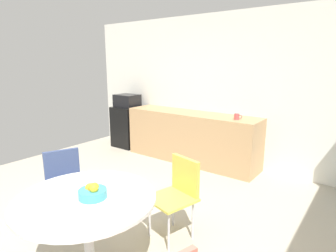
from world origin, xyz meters
TOP-DOWN VIEW (x-y plane):
  - ground_plane at (0.00, 0.00)m, footprint 6.00×6.00m
  - wall_back at (0.00, 3.00)m, footprint 6.00×0.10m
  - counter_block at (-0.46, 2.65)m, footprint 2.50×0.60m
  - mini_fridge at (-2.05, 2.65)m, footprint 0.54×0.54m
  - microwave at (-2.05, 2.65)m, footprint 0.48×0.38m
  - round_table at (0.42, -0.30)m, footprint 1.12×1.12m
  - chair_yellow at (0.66, 0.65)m, footprint 0.51×0.51m
  - chair_navy at (-0.48, 0.08)m, footprint 0.55×0.55m
  - fruit_bowl at (0.47, -0.27)m, footprint 0.22×0.22m
  - mug_white at (0.44, 2.56)m, footprint 0.13×0.08m

SIDE VIEW (x-z plane):
  - ground_plane at x=0.00m, z-range 0.00..0.00m
  - mini_fridge at x=-2.05m, z-range 0.00..0.85m
  - counter_block at x=-0.46m, z-range 0.00..0.90m
  - chair_yellow at x=0.66m, z-range 0.11..0.94m
  - chair_navy at x=-0.48m, z-range 0.11..0.94m
  - round_table at x=0.42m, z-range 0.24..0.97m
  - fruit_bowl at x=0.47m, z-range 0.72..0.85m
  - mug_white at x=0.44m, z-range 0.90..1.00m
  - microwave at x=-2.05m, z-range 0.85..1.11m
  - wall_back at x=0.00m, z-range 0.00..2.60m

